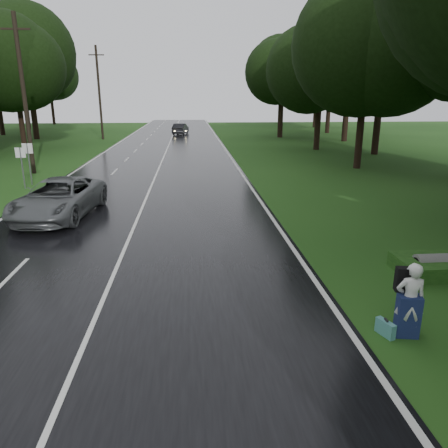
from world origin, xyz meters
The scene contains 17 objects.
ground centered at (0.00, 0.00, 0.00)m, with size 160.00×160.00×0.00m, color #224C16.
road centered at (0.00, 20.00, 0.02)m, with size 12.00×140.00×0.04m, color black.
lane_center centered at (0.00, 20.00, 0.04)m, with size 0.12×140.00×0.01m, color silver.
grey_car centered at (-3.40, 8.40, 0.85)m, with size 2.70×5.86×1.63m, color #565A5C.
far_car centered at (1.02, 50.82, 0.79)m, with size 1.58×4.53×1.49m, color black.
hitchhiker centered at (6.99, -2.07, 0.80)m, with size 0.69×0.64×1.72m.
suitcase centered at (6.54, -2.04, 0.17)m, with size 0.14×0.49×0.35m, color teal.
culvert centered at (9.54, 1.19, 0.00)m, with size 0.60×0.60×1.20m, color slate.
utility_pole_mid centered at (-8.50, 20.02, 0.00)m, with size 1.80×0.28×10.20m, color black, non-canonical shape.
utility_pole_far centered at (-8.50, 44.55, 0.00)m, with size 1.80×0.28×10.92m, color black, non-canonical shape.
road_sign_a centered at (-7.20, 14.73, 0.00)m, with size 0.56×0.10×2.35m, color white, non-canonical shape.
road_sign_b centered at (-7.20, 15.85, 0.00)m, with size 0.59×0.10×2.47m, color white, non-canonical shape.
tree_left_e centered at (-14.21, 34.19, 0.00)m, with size 9.12×9.12×14.24m, color black, non-canonical shape.
tree_left_f centered at (-16.84, 45.53, 0.00)m, with size 11.19×11.19×17.48m, color black, non-canonical shape.
tree_right_d centered at (14.62, 20.38, 0.00)m, with size 9.28×9.28×14.49m, color black, non-canonical shape.
tree_right_e centered at (14.92, 31.93, 0.00)m, with size 8.54×8.54×13.35m, color black, non-canonical shape.
tree_right_f centered at (14.06, 45.57, 0.00)m, with size 9.59×9.59×14.98m, color black, non-canonical shape.
Camera 1 is at (2.34, -10.00, 5.07)m, focal length 33.94 mm.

